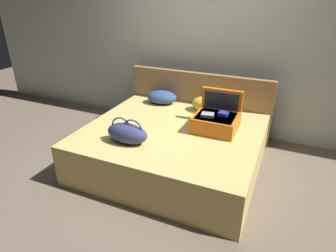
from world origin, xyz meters
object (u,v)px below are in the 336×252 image
Objects in this scene: duffel_bag at (127,133)px; pillow_center_head at (162,97)px; bed at (172,147)px; hard_case_large at (216,119)px; pillow_near_headboard at (207,104)px.

duffel_bag reaches higher than pillow_center_head.
duffel_bag is at bearing -122.86° from bed.
duffel_bag is (-0.31, -0.49, 0.36)m from bed.
hard_case_large reaches higher than pillow_near_headboard.
bed is at bearing 57.14° from duffel_bag.
pillow_center_head is (-0.67, 0.03, -0.01)m from pillow_near_headboard.
pillow_center_head is at bearing 177.42° from pillow_near_headboard.
pillow_near_headboard is (-0.26, 0.47, -0.02)m from hard_case_large.
pillow_near_headboard is 0.96× the size of pillow_center_head.
hard_case_large is at bearing -61.20° from pillow_near_headboard.
bed is at bearing -154.97° from hard_case_large.
hard_case_large is at bearing 24.86° from bed.
duffel_bag is 1.28m from pillow_near_headboard.
hard_case_large reaches higher than bed.
bed is 4.93× the size of pillow_near_headboard.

